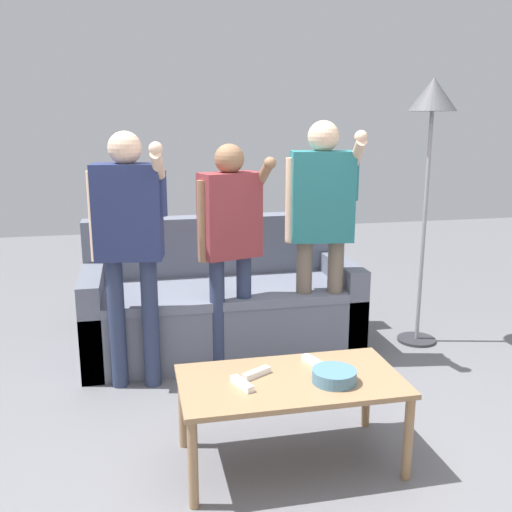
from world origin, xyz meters
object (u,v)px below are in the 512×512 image
(floor_lamp, at_px, (432,117))
(game_remote_wand_far, at_px, (314,362))
(couch, at_px, (220,305))
(player_left, at_px, (129,231))
(game_remote_nunchuk, at_px, (322,376))
(game_remote_wand_near, at_px, (257,373))
(player_center, at_px, (230,232))
(game_remote_wand_spare, at_px, (242,384))
(coffee_table, at_px, (291,389))
(snack_bowl, at_px, (334,376))
(player_right, at_px, (322,214))

(floor_lamp, height_order, game_remote_wand_far, floor_lamp)
(couch, height_order, player_left, player_left)
(game_remote_nunchuk, bearing_deg, game_remote_wand_near, 157.85)
(player_center, distance_m, game_remote_wand_spare, 1.23)
(coffee_table, bearing_deg, snack_bowl, -22.05)
(couch, distance_m, game_remote_nunchuk, 1.57)
(couch, height_order, game_remote_wand_spare, couch)
(player_left, height_order, player_right, player_right)
(coffee_table, relative_size, player_center, 0.71)
(player_left, relative_size, player_right, 0.97)
(snack_bowl, xyz_separation_m, game_remote_wand_far, (-0.03, 0.20, -0.01))
(floor_lamp, bearing_deg, player_center, -171.64)
(coffee_table, height_order, game_remote_wand_spare, game_remote_wand_spare)
(coffee_table, relative_size, player_right, 0.65)
(snack_bowl, distance_m, player_center, 1.29)
(game_remote_nunchuk, height_order, player_left, player_left)
(player_center, bearing_deg, game_remote_nunchuk, -78.66)
(game_remote_wand_spare, bearing_deg, game_remote_wand_far, 22.66)
(floor_lamp, height_order, game_remote_wand_near, floor_lamp)
(coffee_table, bearing_deg, floor_lamp, 44.31)
(player_center, relative_size, game_remote_wand_near, 9.88)
(player_right, distance_m, game_remote_wand_near, 1.37)
(player_left, relative_size, game_remote_wand_far, 9.93)
(couch, distance_m, floor_lamp, 1.96)
(snack_bowl, height_order, player_right, player_right)
(floor_lamp, distance_m, game_remote_wand_near, 2.26)
(couch, height_order, snack_bowl, couch)
(snack_bowl, relative_size, game_remote_nunchuk, 2.32)
(game_remote_wand_far, bearing_deg, player_right, 70.46)
(game_remote_wand_far, bearing_deg, game_remote_wand_near, -167.37)
(coffee_table, height_order, game_remote_nunchuk, game_remote_nunchuk)
(snack_bowl, distance_m, game_remote_wand_near, 0.36)
(couch, relative_size, game_remote_wand_far, 12.04)
(game_remote_nunchuk, distance_m, player_center, 1.26)
(game_remote_wand_far, bearing_deg, snack_bowl, -81.35)
(player_right, distance_m, game_remote_wand_far, 1.20)
(player_center, distance_m, player_right, 0.61)
(game_remote_wand_far, relative_size, game_remote_wand_spare, 1.00)
(game_remote_wand_near, distance_m, game_remote_wand_spare, 0.13)
(snack_bowl, distance_m, player_right, 1.36)
(game_remote_nunchuk, distance_m, player_right, 1.36)
(game_remote_nunchuk, relative_size, floor_lamp, 0.05)
(player_left, distance_m, game_remote_wand_far, 1.33)
(player_center, xyz_separation_m, game_remote_wand_near, (-0.05, -1.03, -0.48))
(coffee_table, distance_m, player_center, 1.22)
(coffee_table, bearing_deg, game_remote_wand_far, 40.06)
(snack_bowl, distance_m, game_remote_wand_far, 0.21)
(player_left, bearing_deg, snack_bowl, -49.99)
(snack_bowl, bearing_deg, game_remote_nunchuk, 157.79)
(couch, bearing_deg, snack_bowl, -79.41)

